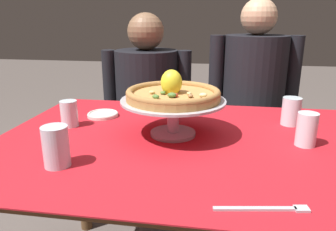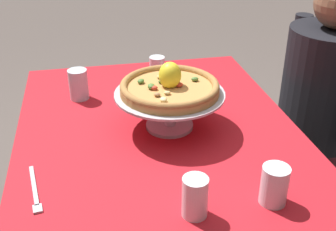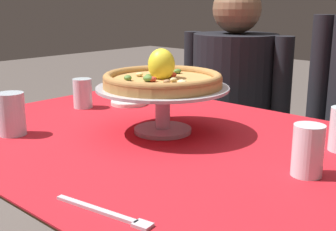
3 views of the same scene
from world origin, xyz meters
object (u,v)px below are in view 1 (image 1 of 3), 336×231
object	(u,v)px
water_glass_side_left	(69,115)
side_plate	(103,114)
water_glass_front_left	(56,149)
water_glass_side_right	(306,132)
dinner_fork	(267,209)
diner_right	(251,114)
water_glass_back_right	(291,113)
pizza_stand	(173,109)
pizza	(173,93)
diner_left	(147,113)

from	to	relation	value
water_glass_side_left	side_plate	world-z (taller)	water_glass_side_left
water_glass_front_left	water_glass_side_right	xyz separation A→B (m)	(0.74, 0.27, -0.00)
dinner_fork	diner_right	world-z (taller)	diner_right
water_glass_back_right	diner_right	size ratio (longest dim) A/B	0.09
water_glass_side_right	side_plate	distance (m)	0.81
pizza_stand	pizza	bearing A→B (deg)	-170.94
diner_left	diner_right	distance (m)	0.62
pizza_stand	side_plate	world-z (taller)	pizza_stand
pizza	water_glass_side_left	xyz separation A→B (m)	(-0.41, 0.03, -0.11)
water_glass_back_right	pizza	bearing A→B (deg)	-157.07
side_plate	water_glass_front_left	bearing A→B (deg)	-85.36
diner_left	water_glass_back_right	bearing A→B (deg)	-38.36
water_glass_side_right	side_plate	bearing A→B (deg)	165.47
water_glass_back_right	diner_right	bearing A→B (deg)	99.68
pizza_stand	water_glass_side_right	distance (m)	0.45
water_glass_back_right	dinner_fork	xyz separation A→B (m)	(-0.17, -0.62, -0.04)
water_glass_front_left	diner_left	size ratio (longest dim) A/B	0.10
pizza_stand	side_plate	xyz separation A→B (m)	(-0.33, 0.17, -0.09)
water_glass_back_right	side_plate	world-z (taller)	water_glass_back_right
water_glass_front_left	diner_right	size ratio (longest dim) A/B	0.10
pizza	diner_left	size ratio (longest dim) A/B	0.29
pizza	water_glass_side_right	xyz separation A→B (m)	(0.45, -0.03, -0.11)
pizza	side_plate	xyz separation A→B (m)	(-0.33, 0.17, -0.15)
water_glass_back_right	water_glass_side_left	distance (m)	0.87
pizza_stand	water_glass_front_left	xyz separation A→B (m)	(-0.29, -0.30, -0.05)
side_plate	dinner_fork	xyz separation A→B (m)	(0.60, -0.61, -0.01)
water_glass_front_left	water_glass_side_left	xyz separation A→B (m)	(-0.12, 0.33, -0.01)
water_glass_back_right	water_glass_side_right	size ratio (longest dim) A/B	0.98
pizza	diner_right	size ratio (longest dim) A/B	0.27
water_glass_back_right	side_plate	xyz separation A→B (m)	(-0.77, -0.01, -0.04)
water_glass_back_right	water_glass_side_right	bearing A→B (deg)	-88.28
water_glass_back_right	water_glass_side_left	world-z (taller)	water_glass_back_right
pizza_stand	water_glass_side_right	bearing A→B (deg)	-3.60
water_glass_front_left	diner_right	xyz separation A→B (m)	(0.64, 1.04, -0.18)
pizza_stand	side_plate	bearing A→B (deg)	152.24
diner_right	water_glass_back_right	bearing A→B (deg)	-80.32
diner_left	diner_right	size ratio (longest dim) A/B	0.94
water_glass_back_right	water_glass_side_left	size ratio (longest dim) A/B	1.08
diner_right	side_plate	bearing A→B (deg)	-140.34
pizza	diner_left	bearing A→B (deg)	109.58
pizza_stand	pizza	distance (m)	0.06
water_glass_side_left	diner_left	bearing A→B (deg)	78.59
water_glass_side_left	diner_right	distance (m)	1.05
water_glass_side_left	water_glass_side_right	bearing A→B (deg)	-3.93
water_glass_back_right	water_glass_side_right	world-z (taller)	water_glass_side_right
pizza_stand	dinner_fork	world-z (taller)	pizza_stand
pizza	water_glass_side_left	world-z (taller)	pizza
water_glass_back_right	water_glass_front_left	bearing A→B (deg)	-146.32
dinner_fork	pizza_stand	bearing A→B (deg)	122.20
diner_right	pizza_stand	bearing A→B (deg)	-115.34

